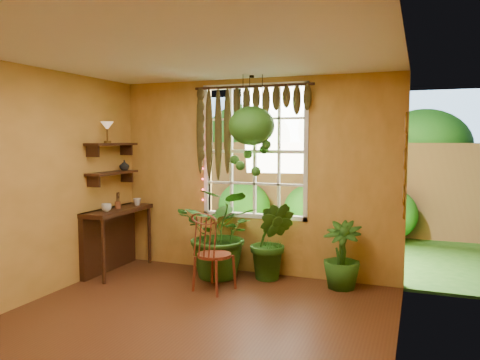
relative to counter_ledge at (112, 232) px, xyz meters
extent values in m
plane|color=#502B17|center=(1.91, -1.60, -0.55)|extent=(4.50, 4.50, 0.00)
plane|color=white|center=(1.91, -1.60, 2.15)|extent=(4.50, 4.50, 0.00)
plane|color=gold|center=(1.91, 0.65, 0.80)|extent=(4.00, 0.00, 4.00)
plane|color=gold|center=(-0.09, -1.60, 0.80)|extent=(0.00, 4.50, 4.50)
plane|color=gold|center=(3.91, -1.60, 0.80)|extent=(0.00, 4.50, 4.50)
cube|color=white|center=(1.91, 0.68, 1.15)|extent=(1.52, 0.10, 1.86)
cube|color=white|center=(1.91, 0.71, 1.15)|extent=(1.38, 0.01, 1.78)
cylinder|color=#381F0F|center=(1.91, 0.57, 2.03)|extent=(1.70, 0.04, 0.04)
cube|color=#381F0F|center=(0.11, 0.00, 0.32)|extent=(0.40, 1.20, 0.06)
cube|color=#381F0F|center=(-0.05, 0.00, -0.10)|extent=(0.08, 1.18, 0.90)
cylinder|color=#381F0F|center=(0.27, -0.55, -0.12)|extent=(0.05, 0.05, 0.86)
cylinder|color=#381F0F|center=(0.27, 0.55, -0.12)|extent=(0.05, 0.05, 0.86)
cube|color=#381F0F|center=(0.03, 0.00, 0.85)|extent=(0.25, 0.90, 0.04)
cube|color=#381F0F|center=(0.03, 0.00, 1.25)|extent=(0.25, 0.90, 0.04)
cube|color=#205518|center=(1.91, 5.65, -0.57)|extent=(14.00, 10.00, 0.04)
cube|color=brown|center=(1.91, 3.85, 0.35)|extent=(12.00, 0.10, 1.80)
plane|color=#83ADDC|center=(1.91, 7.45, 1.00)|extent=(12.00, 0.00, 12.00)
cylinder|color=brown|center=(1.71, -0.27, -0.11)|extent=(0.52, 0.52, 0.04)
torus|color=brown|center=(1.67, -0.45, 0.37)|extent=(0.40, 0.13, 0.40)
imported|color=#1D4913|center=(1.59, 0.26, 0.06)|extent=(1.14, 0.99, 1.23)
imported|color=#1D4913|center=(2.25, 0.40, -0.03)|extent=(0.61, 0.51, 1.05)
imported|color=#1D4913|center=(3.17, 0.38, -0.13)|extent=(0.52, 0.52, 0.85)
ellipsoid|color=black|center=(1.98, 0.35, 1.40)|extent=(0.36, 0.36, 0.21)
ellipsoid|color=#1D4913|center=(1.98, 0.35, 1.49)|extent=(0.60, 0.60, 0.51)
imported|color=silver|center=(0.13, -0.28, 0.40)|extent=(0.17, 0.17, 0.11)
imported|color=beige|center=(0.19, 0.36, 0.40)|extent=(0.14, 0.14, 0.11)
cylinder|color=brown|center=(0.11, 0.00, 0.40)|extent=(0.08, 0.08, 0.10)
imported|color=#B2AD99|center=(0.04, 0.28, 0.94)|extent=(0.16, 0.16, 0.15)
cylinder|color=brown|center=(0.05, -0.11, 1.28)|extent=(0.10, 0.10, 0.03)
cylinder|color=brown|center=(0.05, -0.11, 1.37)|extent=(0.02, 0.02, 0.18)
cone|color=slate|center=(0.05, -0.11, 1.50)|extent=(0.18, 0.18, 0.12)
camera|label=1|loc=(4.05, -5.45, 1.33)|focal=35.00mm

